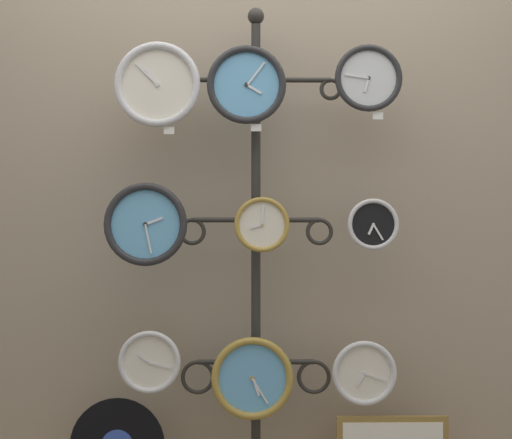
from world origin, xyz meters
The scene contains 14 objects.
shop_wall centered at (0.00, 0.57, 1.40)m, with size 4.40×0.04×2.80m.
display_stand centered at (0.00, 0.41, 0.60)m, with size 0.68×0.40×1.93m.
clock_top_left centered at (-0.38, 0.32, 1.61)m, with size 0.33×0.04×0.33m.
clock_top_center centered at (-0.04, 0.32, 1.61)m, with size 0.30×0.04×0.30m.
clock_top_right centered at (0.43, 0.33, 1.64)m, with size 0.26×0.04×0.26m.
clock_middle_left centered at (-0.42, 0.30, 1.07)m, with size 0.31×0.04×0.31m.
clock_middle_center centered at (0.02, 0.30, 1.07)m, with size 0.21×0.04×0.21m.
clock_middle_right centered at (0.45, 0.33, 1.07)m, with size 0.20×0.04×0.20m.
clock_bottom_left centered at (-0.40, 0.30, 0.56)m, with size 0.23×0.04×0.23m.
clock_bottom_center centered at (-0.01, 0.32, 0.49)m, with size 0.31×0.04×0.31m.
clock_bottom_right centered at (0.41, 0.33, 0.51)m, with size 0.25×0.04×0.25m.
price_tag_upper centered at (-0.33, 0.32, 1.43)m, with size 0.04×0.00×0.03m.
price_tag_mid centered at (0.00, 0.32, 1.44)m, with size 0.04×0.00×0.03m.
price_tag_lower centered at (0.47, 0.33, 1.49)m, with size 0.04×0.00×0.03m.
Camera 1 is at (-0.03, -2.38, 0.99)m, focal length 50.00 mm.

